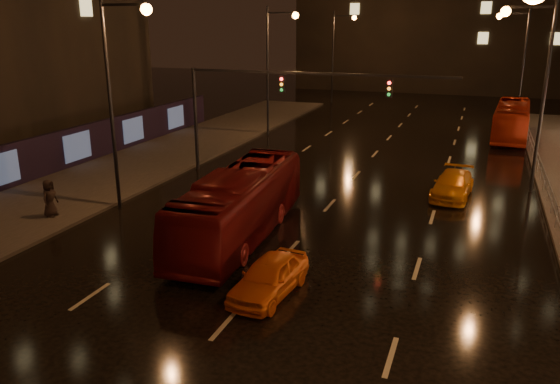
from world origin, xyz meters
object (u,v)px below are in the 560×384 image
taxi_near (269,277)px  taxi_far (453,185)px  pedestrian_c (50,198)px  bus_curb (512,120)px  bus_red (240,204)px

taxi_near → taxi_far: 14.34m
taxi_near → pedestrian_c: 12.67m
bus_curb → taxi_near: bus_curb is taller
pedestrian_c → taxi_far: bearing=-65.0°
bus_red → taxi_near: (3.04, -4.45, -0.81)m
pedestrian_c → taxi_near: bearing=-110.6°
taxi_near → pedestrian_c: size_ratio=2.19×
taxi_near → bus_curb: bearing=80.7°
bus_curb → bus_red: bearing=-109.7°
bus_curb → taxi_near: bearing=-101.5°
bus_red → bus_curb: 28.92m
taxi_near → pedestrian_c: pedestrian_c is taller
bus_red → bus_curb: bus_red is taller
bus_curb → pedestrian_c: 34.47m
bus_curb → taxi_far: (-3.35, -17.59, -0.78)m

